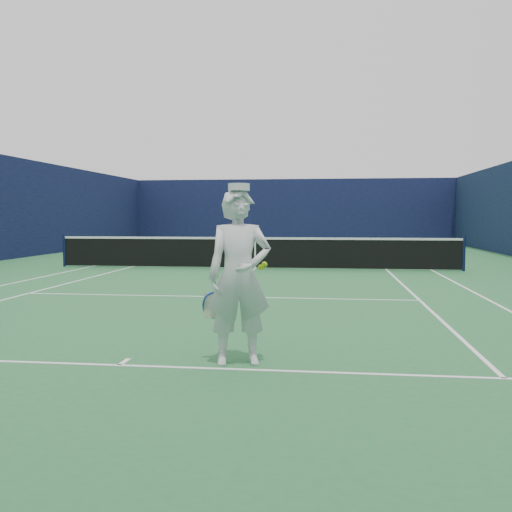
% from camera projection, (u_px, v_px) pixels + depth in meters
% --- Properties ---
extents(ground, '(80.00, 80.00, 0.00)m').
position_uv_depth(ground, '(255.00, 269.00, 18.13)').
color(ground, '#266535').
rests_on(ground, ground).
extents(court_markings, '(11.03, 23.83, 0.01)m').
position_uv_depth(court_markings, '(255.00, 269.00, 18.13)').
color(court_markings, white).
rests_on(court_markings, ground).
extents(windscreen_fence, '(20.12, 36.12, 4.00)m').
position_uv_depth(windscreen_fence, '(255.00, 206.00, 17.99)').
color(windscreen_fence, '#0E1336').
rests_on(windscreen_fence, ground).
extents(tennis_net, '(12.88, 0.09, 1.07)m').
position_uv_depth(tennis_net, '(255.00, 251.00, 18.09)').
color(tennis_net, '#141E4C').
rests_on(tennis_net, ground).
extents(tennis_player, '(0.88, 0.64, 2.03)m').
position_uv_depth(tennis_player, '(239.00, 277.00, 6.40)').
color(tennis_player, white).
rests_on(tennis_player, ground).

